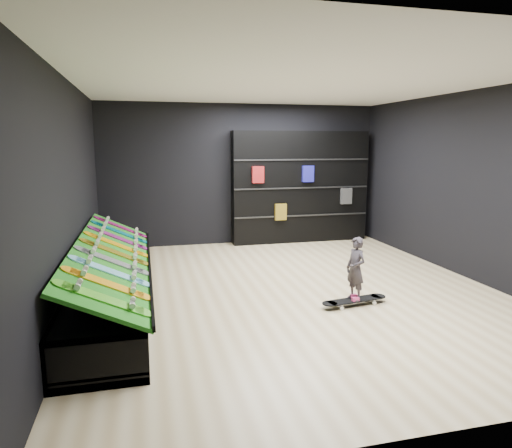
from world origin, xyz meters
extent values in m
cube|color=beige|center=(0.00, 0.00, 0.00)|extent=(6.00, 7.00, 0.01)
cube|color=white|center=(0.00, 0.00, 3.00)|extent=(6.00, 7.00, 0.01)
cube|color=black|center=(0.00, 3.50, 1.50)|extent=(6.00, 0.02, 3.00)
cube|color=black|center=(0.00, -3.50, 1.50)|extent=(6.00, 0.02, 3.00)
cube|color=black|center=(-3.00, 0.00, 1.50)|extent=(0.02, 7.00, 3.00)
cube|color=black|center=(3.00, 0.00, 1.50)|extent=(0.02, 7.00, 3.00)
cube|color=#166610|center=(-2.50, 0.00, 0.71)|extent=(0.92, 4.50, 0.46)
cube|color=black|center=(1.27, 3.32, 1.21)|extent=(3.04, 0.35, 2.43)
imported|color=black|center=(0.63, -0.80, 0.35)|extent=(0.19, 0.22, 0.51)
camera|label=1|loc=(-2.09, -6.20, 2.17)|focal=32.00mm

